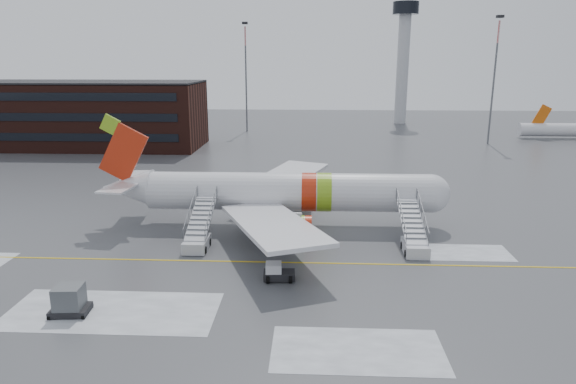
# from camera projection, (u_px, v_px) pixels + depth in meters

# --- Properties ---
(ground) EXTENTS (260.00, 260.00, 0.00)m
(ground) POSITION_uv_depth(u_px,v_px,m) (226.00, 257.00, 43.73)
(ground) COLOR #494C4F
(ground) RESTS_ON ground
(airliner) EXTENTS (35.03, 32.97, 11.18)m
(airliner) POSITION_uv_depth(u_px,v_px,m) (279.00, 192.00, 51.26)
(airliner) COLOR silver
(airliner) RESTS_ON ground
(airstair_fwd) EXTENTS (2.05, 7.70, 3.48)m
(airstair_fwd) POSITION_uv_depth(u_px,v_px,m) (414.00, 239.00, 44.97)
(airstair_fwd) COLOR silver
(airstair_fwd) RESTS_ON ground
(airstair_aft) EXTENTS (2.05, 7.70, 3.48)m
(airstair_aft) POSITION_uv_depth(u_px,v_px,m) (198.00, 235.00, 45.86)
(airstair_aft) COLOR #B1B2B8
(airstair_aft) RESTS_ON ground
(pushback_tug) EXTENTS (2.45, 1.90, 1.36)m
(pushback_tug) POSITION_uv_depth(u_px,v_px,m) (277.00, 273.00, 39.05)
(pushback_tug) COLOR black
(pushback_tug) RESTS_ON ground
(uld_container) EXTENTS (2.56, 1.95, 1.98)m
(uld_container) POSITION_uv_depth(u_px,v_px,m) (69.00, 301.00, 33.76)
(uld_container) COLOR black
(uld_container) RESTS_ON ground
(terminal_building) EXTENTS (62.00, 16.11, 12.30)m
(terminal_building) POSITION_uv_depth(u_px,v_px,m) (38.00, 114.00, 97.38)
(terminal_building) COLOR #3F1E16
(terminal_building) RESTS_ON ground
(control_tower) EXTENTS (6.40, 6.40, 30.00)m
(control_tower) POSITION_uv_depth(u_px,v_px,m) (404.00, 49.00, 129.43)
(control_tower) COLOR #B2B5BA
(control_tower) RESTS_ON ground
(light_mast_far_ne) EXTENTS (1.20, 1.20, 24.25)m
(light_mast_far_ne) POSITION_uv_depth(u_px,v_px,m) (495.00, 72.00, 98.22)
(light_mast_far_ne) COLOR #595B60
(light_mast_far_ne) RESTS_ON ground
(light_mast_far_n) EXTENTS (1.20, 1.20, 24.25)m
(light_mast_far_n) POSITION_uv_depth(u_px,v_px,m) (246.00, 70.00, 115.99)
(light_mast_far_n) COLOR #595B60
(light_mast_far_n) RESTS_ON ground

